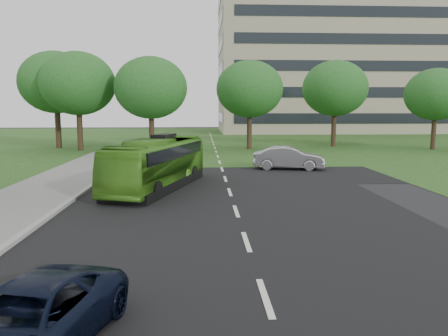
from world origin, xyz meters
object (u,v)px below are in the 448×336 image
at_px(tree_park_d, 335,88).
at_px(sedan, 289,158).
at_px(tree_park_a, 78,84).
at_px(tree_park_c, 250,89).
at_px(bus, 158,164).
at_px(suv, 27,322).
at_px(tree_park_e, 436,94).
at_px(office_building, 335,60).
at_px(tree_park_b, 151,88).
at_px(tree_park_f, 56,83).

xyz_separation_m(tree_park_d, sedan, (-8.28, -17.24, -5.38)).
distance_m(tree_park_a, tree_park_c, 16.55).
distance_m(bus, suv, 15.35).
distance_m(tree_park_d, tree_park_e, 9.73).
bearing_deg(suv, tree_park_c, 91.91).
xyz_separation_m(office_building, tree_park_b, (-27.97, -35.78, -6.56)).
bearing_deg(tree_park_c, bus, -108.27).
relative_size(tree_park_e, bus, 0.87).
xyz_separation_m(tree_park_c, tree_park_f, (-19.45, 2.07, 0.71)).
height_order(tree_park_a, tree_park_b, tree_park_a).
relative_size(tree_park_e, tree_park_f, 0.82).
distance_m(tree_park_a, bus, 23.28).
bearing_deg(suv, tree_park_e, 67.47).
bearing_deg(bus, tree_park_f, 134.61).
bearing_deg(office_building, tree_park_b, -128.02).
distance_m(tree_park_a, tree_park_e, 34.79).
height_order(tree_park_d, suv, tree_park_d).
relative_size(office_building, suv, 9.34).
distance_m(tree_park_b, bus, 19.58).
xyz_separation_m(tree_park_c, tree_park_e, (18.25, -1.28, -0.53)).
bearing_deg(office_building, tree_park_a, -135.88).
height_order(tree_park_a, tree_park_f, tree_park_f).
xyz_separation_m(tree_park_c, sedan, (1.06, -14.67, -5.17)).
relative_size(office_building, tree_park_d, 4.41).
height_order(tree_park_d, tree_park_e, tree_park_d).
height_order(tree_park_b, tree_park_f, tree_park_f).
xyz_separation_m(office_building, tree_park_e, (-0.29, -34.65, -7.08)).
height_order(tree_park_d, sedan, tree_park_d).
height_order(office_building, tree_park_e, office_building).
height_order(tree_park_a, tree_park_c, tree_park_a).
bearing_deg(bus, tree_park_a, 131.31).
distance_m(tree_park_a, tree_park_d, 26.07).
relative_size(tree_park_c, bus, 0.95).
xyz_separation_m(tree_park_d, tree_park_f, (-28.80, -0.50, 0.50)).
relative_size(office_building, tree_park_b, 4.55).
bearing_deg(tree_park_b, tree_park_a, 166.00).
bearing_deg(suv, office_building, 83.21).
xyz_separation_m(office_building, tree_park_f, (-38.00, -31.29, -5.85)).
distance_m(tree_park_b, suv, 34.64).
height_order(tree_park_a, tree_park_d, tree_park_a).
bearing_deg(tree_park_b, tree_park_f, 155.89).
height_order(tree_park_f, sedan, tree_park_f).
xyz_separation_m(tree_park_a, tree_park_f, (-2.93, 2.72, 0.25)).
bearing_deg(tree_park_c, tree_park_e, -4.02).
bearing_deg(suv, tree_park_b, 106.69).
relative_size(tree_park_a, tree_park_b, 1.07).
height_order(office_building, tree_park_c, office_building).
bearing_deg(tree_park_a, tree_park_e, -1.05).
xyz_separation_m(bus, sedan, (8.08, 6.61, -0.50)).
bearing_deg(suv, tree_park_f, 120.70).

